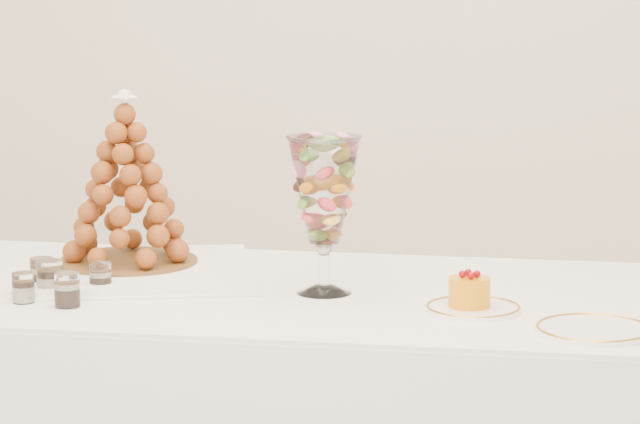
# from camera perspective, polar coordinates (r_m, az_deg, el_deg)

# --- Properties ---
(lace_tray) EXTENTS (0.72, 0.63, 0.02)m
(lace_tray) POSITION_cam_1_polar(r_m,az_deg,el_deg) (3.43, -7.78, -2.23)
(lace_tray) COLOR white
(lace_tray) RESTS_ON buffet_table
(macaron_vase) EXTENTS (0.15, 0.15, 0.34)m
(macaron_vase) POSITION_cam_1_polar(r_m,az_deg,el_deg) (3.19, 0.15, 0.76)
(macaron_vase) COLOR white
(macaron_vase) RESTS_ON buffet_table
(cake_plate) EXTENTS (0.20, 0.20, 0.01)m
(cake_plate) POSITION_cam_1_polar(r_m,az_deg,el_deg) (3.09, 5.78, -3.64)
(cake_plate) COLOR white
(cake_plate) RESTS_ON buffet_table
(spare_plate) EXTENTS (0.23, 0.23, 0.01)m
(spare_plate) POSITION_cam_1_polar(r_m,az_deg,el_deg) (2.96, 10.28, -4.40)
(spare_plate) COLOR white
(spare_plate) RESTS_ON buffet_table
(verrine_a) EXTENTS (0.06, 0.06, 0.07)m
(verrine_a) POSITION_cam_1_polar(r_m,az_deg,el_deg) (3.31, -10.42, -2.30)
(verrine_a) COLOR white
(verrine_a) RESTS_ON buffet_table
(verrine_b) EXTENTS (0.07, 0.07, 0.08)m
(verrine_b) POSITION_cam_1_polar(r_m,az_deg,el_deg) (3.25, -10.13, -2.47)
(verrine_b) COLOR white
(verrine_b) RESTS_ON buffet_table
(verrine_c) EXTENTS (0.06, 0.06, 0.06)m
(verrine_c) POSITION_cam_1_polar(r_m,az_deg,el_deg) (3.27, -8.27, -2.46)
(verrine_c) COLOR white
(verrine_c) RESTS_ON buffet_table
(verrine_d) EXTENTS (0.06, 0.06, 0.06)m
(verrine_d) POSITION_cam_1_polar(r_m,az_deg,el_deg) (3.20, -11.11, -2.81)
(verrine_d) COLOR white
(verrine_d) RESTS_ON buffet_table
(verrine_e) EXTENTS (0.06, 0.06, 0.07)m
(verrine_e) POSITION_cam_1_polar(r_m,az_deg,el_deg) (3.15, -9.50, -2.91)
(verrine_e) COLOR white
(verrine_e) RESTS_ON buffet_table
(croquembouche) EXTENTS (0.32, 0.32, 0.39)m
(croquembouche) POSITION_cam_1_polar(r_m,az_deg,el_deg) (3.44, -7.31, 1.24)
(croquembouche) COLOR brown
(croquembouche) RESTS_ON lace_tray
(mousse_cake) EXTENTS (0.09, 0.09, 0.07)m
(mousse_cake) POSITION_cam_1_polar(r_m,az_deg,el_deg) (3.08, 5.64, -3.00)
(mousse_cake) COLOR orange
(mousse_cake) RESTS_ON cake_plate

